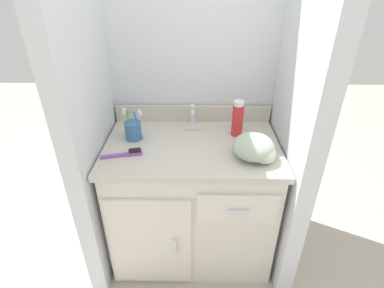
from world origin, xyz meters
TOP-DOWN VIEW (x-y plane):
  - ground_plane at (0.00, 0.00)m, footprint 6.00×6.00m
  - wall_back at (0.00, 0.33)m, footprint 1.06×0.08m
  - wall_left at (-0.49, 0.00)m, footprint 0.08×0.64m
  - wall_right at (0.49, 0.00)m, footprint 0.08×0.64m
  - vanity at (-0.00, -0.00)m, footprint 0.88×0.57m
  - backsplash at (0.00, 0.27)m, footprint 0.88×0.02m
  - sink_faucet at (0.00, 0.18)m, footprint 0.09×0.09m
  - toothbrush_cup at (-0.30, 0.06)m, footprint 0.10×0.08m
  - shaving_cream_can at (0.23, 0.11)m, footprint 0.06×0.06m
  - hairbrush at (-0.30, -0.10)m, footprint 0.19×0.07m
  - hand_towel at (0.29, -0.12)m, footprint 0.20×0.19m

SIDE VIEW (x-z plane):
  - ground_plane at x=0.00m, z-range 0.00..0.00m
  - vanity at x=0.00m, z-range 0.02..0.75m
  - hairbrush at x=-0.30m, z-range 0.73..0.76m
  - backsplash at x=0.00m, z-range 0.73..0.83m
  - sink_faucet at x=0.00m, z-range 0.71..0.85m
  - toothbrush_cup at x=-0.30m, z-range 0.69..0.87m
  - hand_towel at x=0.29m, z-range 0.73..0.85m
  - shaving_cream_can at x=0.23m, z-range 0.73..0.92m
  - wall_back at x=0.00m, z-range 0.00..2.20m
  - wall_left at x=-0.49m, z-range 0.00..2.20m
  - wall_right at x=0.49m, z-range 0.00..2.20m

